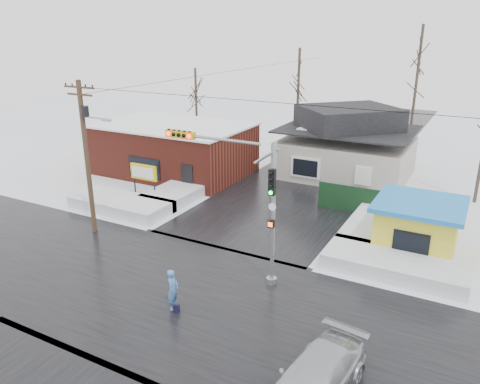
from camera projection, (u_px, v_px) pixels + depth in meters
The scene contains 20 objects.
ground at pixel (167, 291), 21.88m from camera, with size 120.00×120.00×0.00m, color white.
road_ns at pixel (167, 291), 21.88m from camera, with size 10.00×120.00×0.02m, color black.
road_ew at pixel (167, 291), 21.88m from camera, with size 120.00×10.00×0.02m, color black.
snowbank_nw at pixel (121, 204), 31.59m from camera, with size 7.00×3.00×0.80m, color white.
snowbank_ne at pixel (395, 265), 23.54m from camera, with size 7.00×3.00×0.80m, color white.
snowbank_nside_w at pixel (188, 188), 34.85m from camera, with size 3.00×8.00×0.80m, color white.
snowbank_nside_e at pixel (378, 223), 28.58m from camera, with size 3.00×8.00×0.80m, color white.
traffic_signal at pixel (243, 190), 21.75m from camera, with size 6.05×0.68×7.00m.
utility_pole at pixel (87, 149), 26.64m from camera, with size 3.15×0.44×9.00m.
brick_building at pixel (175, 148), 39.40m from camera, with size 12.20×8.20×4.12m.
marquee_sign at pixel (144, 173), 33.16m from camera, with size 2.20×0.21×2.55m.
house at pixel (347, 144), 38.39m from camera, with size 10.40×8.40×5.76m.
kiosk at pixel (417, 226), 25.45m from camera, with size 4.60×4.60×2.88m.
fence at pixel (378, 204), 30.30m from camera, with size 8.00×0.12×1.80m, color black.
tree_far_left at pixel (299, 71), 42.64m from camera, with size 3.00×3.00×10.00m.
tree_far_mid at pixel (420, 55), 39.29m from camera, with size 3.00×3.00×12.00m.
tree_far_west at pixel (196, 85), 45.98m from camera, with size 3.00×3.00×8.00m.
pedestrian at pixel (173, 290), 20.23m from camera, with size 0.69×0.45×1.88m, color #4577C1.
car at pixel (315, 380), 15.31m from camera, with size 2.07×5.10×1.48m, color #B5B9BD.
shopping_bag at pixel (176, 309), 20.21m from camera, with size 0.28×0.12×0.35m, color black.
Camera 1 is at (12.07, -15.19, 11.65)m, focal length 35.00 mm.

